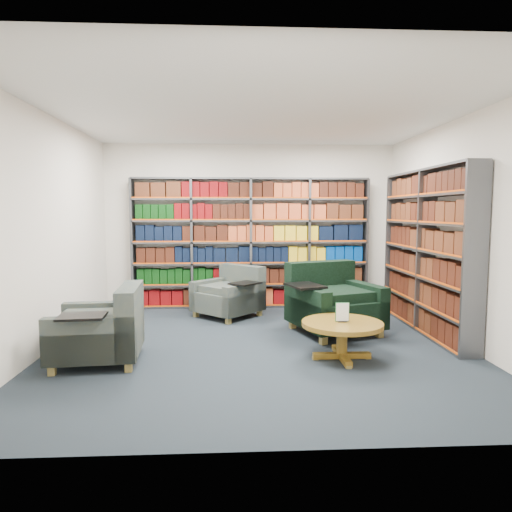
{
  "coord_description": "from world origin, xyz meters",
  "views": [
    {
      "loc": [
        -0.32,
        -5.48,
        1.64
      ],
      "look_at": [
        0.0,
        0.6,
        1.05
      ],
      "focal_mm": 32.0,
      "sensor_mm": 36.0,
      "label": 1
    }
  ],
  "objects_px": {
    "chair_teal_front": "(106,331)",
    "coffee_table": "(342,329)",
    "chair_green_right": "(331,304)",
    "chair_teal_left": "(232,296)"
  },
  "relations": [
    {
      "from": "chair_teal_front",
      "to": "coffee_table",
      "type": "xyz_separation_m",
      "value": [
        2.61,
        -0.06,
        0.0
      ]
    },
    {
      "from": "chair_green_right",
      "to": "coffee_table",
      "type": "relative_size",
      "value": 1.52
    },
    {
      "from": "chair_teal_left",
      "to": "chair_green_right",
      "type": "distance_m",
      "value": 1.71
    },
    {
      "from": "chair_green_right",
      "to": "coffee_table",
      "type": "distance_m",
      "value": 1.21
    },
    {
      "from": "chair_teal_left",
      "to": "chair_green_right",
      "type": "relative_size",
      "value": 0.89
    },
    {
      "from": "chair_teal_left",
      "to": "chair_teal_front",
      "type": "height_order",
      "value": "chair_teal_front"
    },
    {
      "from": "chair_green_right",
      "to": "chair_teal_left",
      "type": "bearing_deg",
      "value": 143.18
    },
    {
      "from": "chair_teal_left",
      "to": "chair_green_right",
      "type": "bearing_deg",
      "value": -36.82
    },
    {
      "from": "chair_green_right",
      "to": "coffee_table",
      "type": "xyz_separation_m",
      "value": [
        -0.13,
        -1.21,
        -0.04
      ]
    },
    {
      "from": "chair_teal_left",
      "to": "coffee_table",
      "type": "distance_m",
      "value": 2.54
    }
  ]
}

